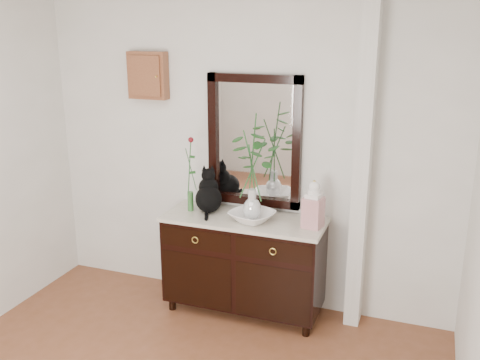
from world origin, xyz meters
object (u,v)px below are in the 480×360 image
at_px(lotus_bowl, 252,216).
at_px(sideboard, 244,260).
at_px(cat, 208,191).
at_px(ginger_jar, 313,204).

bearing_deg(lotus_bowl, sideboard, 147.07).
bearing_deg(sideboard, lotus_bowl, -32.93).
relative_size(sideboard, cat, 3.66).
bearing_deg(sideboard, cat, 171.07).
distance_m(cat, ginger_jar, 0.91).
height_order(sideboard, cat, cat).
xyz_separation_m(sideboard, ginger_jar, (0.57, -0.01, 0.57)).
bearing_deg(cat, ginger_jar, -26.92).
bearing_deg(ginger_jar, sideboard, 179.01).
distance_m(sideboard, lotus_bowl, 0.43).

